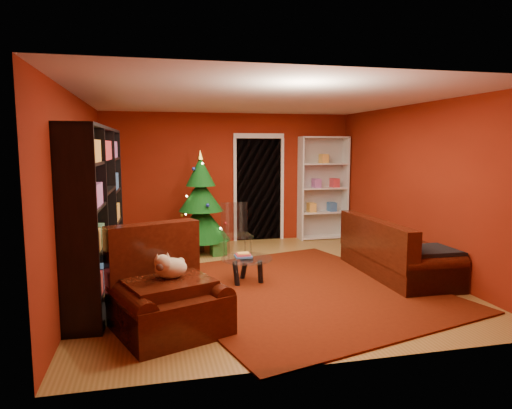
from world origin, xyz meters
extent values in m
cube|color=olive|center=(0.00, 0.00, -0.03)|extent=(5.00, 5.50, 0.05)
cube|color=silver|center=(0.00, 0.00, 2.62)|extent=(5.00, 5.50, 0.05)
cube|color=maroon|center=(0.00, 2.77, 1.30)|extent=(5.00, 0.05, 2.60)
cube|color=maroon|center=(-2.52, 0.00, 1.30)|extent=(0.05, 5.50, 2.60)
cube|color=maroon|center=(2.52, 0.00, 1.30)|extent=(0.05, 5.50, 2.60)
cube|color=#531606|center=(0.34, -0.66, 0.01)|extent=(4.13, 4.52, 0.02)
cube|color=teal|center=(-1.85, 1.50, 0.15)|extent=(0.38, 0.38, 0.29)
cube|color=#215D1F|center=(-0.42, 1.57, 0.13)|extent=(0.28, 0.28, 0.26)
cube|color=maroon|center=(-1.38, 1.92, 0.10)|extent=(0.25, 0.25, 0.21)
camera|label=1|loc=(-1.57, -6.38, 1.94)|focal=32.00mm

